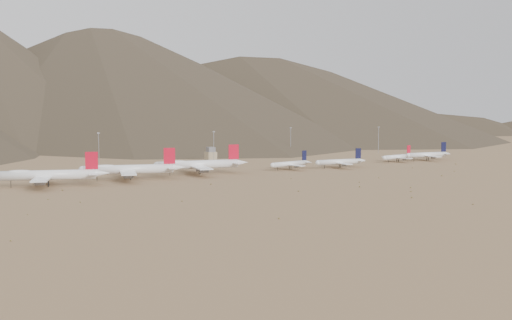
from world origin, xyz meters
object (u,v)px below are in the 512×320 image
widebody_east (198,164)px  widebody_west (47,175)px  widebody_centre (129,169)px  narrowbody_b (340,162)px  control_tower (211,155)px  narrowbody_a (290,164)px

widebody_east → widebody_west: bearing=-162.7°
widebody_centre → narrowbody_b: (161.63, -5.61, -2.20)m
widebody_west → narrowbody_b: (213.73, 1.96, -2.22)m
control_tower → narrowbody_b: bearing=-57.7°
widebody_east → narrowbody_a: 71.94m
widebody_west → widebody_centre: size_ratio=0.99×
widebody_centre → widebody_east: widebody_centre is taller
widebody_east → control_tower: size_ratio=5.54×
widebody_east → narrowbody_a: bearing=5.9°
narrowbody_b → widebody_centre: bearing=-176.1°
widebody_east → control_tower: widebody_east is taller
widebody_centre → narrowbody_a: (122.79, 3.01, -2.56)m
widebody_centre → widebody_west: bearing=-156.4°
widebody_centre → narrowbody_a: widebody_centre is taller
narrowbody_a → control_tower: (-22.17, 87.84, 1.01)m
widebody_centre → widebody_east: 51.50m
widebody_west → narrowbody_a: (174.90, 10.58, -2.57)m
widebody_west → widebody_centre: widebody_west is taller
widebody_west → widebody_east: size_ratio=0.97×
widebody_west → control_tower: 181.69m
widebody_west → widebody_east: bearing=26.5°
widebody_centre → widebody_east: bearing=23.3°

